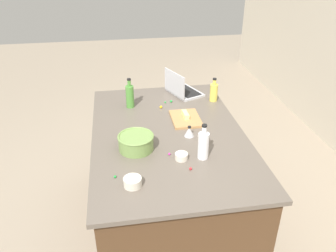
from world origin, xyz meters
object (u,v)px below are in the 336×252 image
(kitchen_timer, at_px, (189,132))
(butter_stick_left, at_px, (185,115))
(bottle_olive, at_px, (130,96))
(ramekin_wide, at_px, (181,156))
(ramekin_small, at_px, (133,182))
(laptop, at_px, (182,89))
(mixing_bowl_large, at_px, (136,142))
(bottle_vinegar, at_px, (203,145))
(bottle_oil, at_px, (214,92))
(ramekin_medium, at_px, (203,139))
(cutting_board, at_px, (186,119))

(kitchen_timer, bearing_deg, butter_stick_left, 174.24)
(bottle_olive, xyz_separation_m, ramekin_wide, (0.81, 0.27, -0.08))
(bottle_olive, bearing_deg, ramekin_small, -2.98)
(ramekin_small, distance_m, kitchen_timer, 0.65)
(laptop, bearing_deg, ramekin_wide, -11.25)
(mixing_bowl_large, distance_m, ramekin_small, 0.38)
(bottle_vinegar, relative_size, bottle_olive, 0.96)
(bottle_vinegar, bearing_deg, bottle_oil, 159.80)
(ramekin_medium, bearing_deg, cutting_board, -170.44)
(butter_stick_left, relative_size, ramekin_medium, 1.44)
(cutting_board, xyz_separation_m, ramekin_medium, (0.33, 0.05, 0.01))
(bottle_olive, xyz_separation_m, ramekin_medium, (0.62, 0.46, -0.08))
(laptop, relative_size, bottle_oil, 1.84)
(ramekin_small, height_order, ramekin_wide, ramekin_small)
(cutting_board, relative_size, ramekin_small, 2.83)
(bottle_oil, relative_size, ramekin_medium, 2.65)
(bottle_vinegar, height_order, ramekin_wide, bottle_vinegar)
(laptop, distance_m, bottle_olive, 0.50)
(laptop, height_order, ramekin_small, laptop)
(bottle_oil, relative_size, bottle_olive, 0.82)
(laptop, height_order, cutting_board, laptop)
(butter_stick_left, distance_m, ramekin_wide, 0.55)
(ramekin_small, distance_m, ramekin_wide, 0.39)
(bottle_oil, relative_size, kitchen_timer, 2.62)
(mixing_bowl_large, relative_size, bottle_oil, 1.18)
(mixing_bowl_large, height_order, bottle_olive, bottle_olive)
(bottle_olive, bearing_deg, butter_stick_left, 55.44)
(bottle_olive, height_order, butter_stick_left, bottle_olive)
(bottle_oil, xyz_separation_m, butter_stick_left, (0.29, -0.30, -0.04))
(cutting_board, bearing_deg, bottle_olive, -125.98)
(mixing_bowl_large, bearing_deg, kitchen_timer, 106.02)
(ramekin_small, relative_size, ramekin_wide, 1.26)
(laptop, height_order, bottle_vinegar, bottle_vinegar)
(mixing_bowl_large, relative_size, ramekin_small, 2.30)
(laptop, distance_m, cutting_board, 0.48)
(laptop, height_order, ramekin_wide, laptop)
(ramekin_small, bearing_deg, kitchen_timer, 138.42)
(laptop, xyz_separation_m, butter_stick_left, (0.46, -0.06, -0.01))
(bottle_vinegar, relative_size, ramekin_wide, 2.89)
(bottle_oil, xyz_separation_m, cutting_board, (0.30, -0.30, -0.07))
(ramekin_medium, bearing_deg, laptop, 179.48)
(bottle_vinegar, height_order, bottle_olive, bottle_olive)
(ramekin_small, bearing_deg, bottle_oil, 143.58)
(laptop, xyz_separation_m, bottle_vinegar, (1.00, -0.06, 0.05))
(bottle_oil, height_order, kitchen_timer, bottle_oil)
(ramekin_small, bearing_deg, laptop, 156.75)
(bottle_vinegar, distance_m, ramekin_small, 0.51)
(mixing_bowl_large, height_order, ramekin_wide, mixing_bowl_large)
(bottle_olive, xyz_separation_m, butter_stick_left, (0.28, 0.40, -0.06))
(cutting_board, xyz_separation_m, ramekin_wide, (0.51, -0.14, 0.01))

